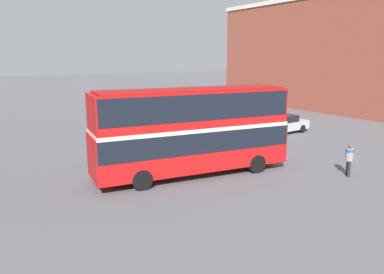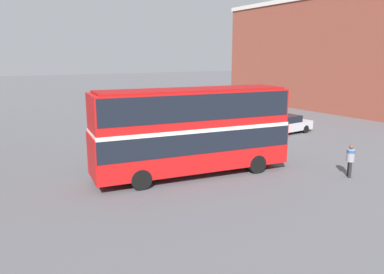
{
  "view_description": "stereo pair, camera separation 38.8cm",
  "coord_description": "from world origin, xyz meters",
  "px_view_note": "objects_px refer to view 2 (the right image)",
  "views": [
    {
      "loc": [
        -11.92,
        -16.21,
        6.25
      ],
      "look_at": [
        -1.69,
        0.17,
        2.08
      ],
      "focal_mm": 35.0,
      "sensor_mm": 36.0,
      "label": 1
    },
    {
      "loc": [
        -11.59,
        -16.41,
        6.25
      ],
      "look_at": [
        -1.69,
        0.17,
        2.08
      ],
      "focal_mm": 35.0,
      "sensor_mm": 36.0,
      "label": 2
    }
  ],
  "objects_px": {
    "parked_car_kerb_near": "(174,120)",
    "parked_car_kerb_far": "(286,124)",
    "double_decker_bus": "(192,126)",
    "pedestrian_foreground": "(350,157)"
  },
  "relations": [
    {
      "from": "parked_car_kerb_near",
      "to": "parked_car_kerb_far",
      "type": "bearing_deg",
      "value": 143.28
    },
    {
      "from": "double_decker_bus",
      "to": "parked_car_kerb_far",
      "type": "bearing_deg",
      "value": 31.15
    },
    {
      "from": "pedestrian_foreground",
      "to": "parked_car_kerb_near",
      "type": "distance_m",
      "value": 17.07
    },
    {
      "from": "parked_car_kerb_near",
      "to": "parked_car_kerb_far",
      "type": "xyz_separation_m",
      "value": [
        6.83,
        -6.91,
        0.02
      ]
    },
    {
      "from": "parked_car_kerb_far",
      "to": "pedestrian_foreground",
      "type": "bearing_deg",
      "value": -122.69
    },
    {
      "from": "double_decker_bus",
      "to": "parked_car_kerb_far",
      "type": "xyz_separation_m",
      "value": [
        12.35,
        5.5,
        -1.89
      ]
    },
    {
      "from": "double_decker_bus",
      "to": "parked_car_kerb_near",
      "type": "bearing_deg",
      "value": 73.16
    },
    {
      "from": "double_decker_bus",
      "to": "parked_car_kerb_near",
      "type": "height_order",
      "value": "double_decker_bus"
    },
    {
      "from": "pedestrian_foreground",
      "to": "parked_car_kerb_far",
      "type": "distance_m",
      "value": 11.45
    },
    {
      "from": "pedestrian_foreground",
      "to": "parked_car_kerb_far",
      "type": "xyz_separation_m",
      "value": [
        5.4,
        10.1,
        -0.31
      ]
    }
  ]
}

